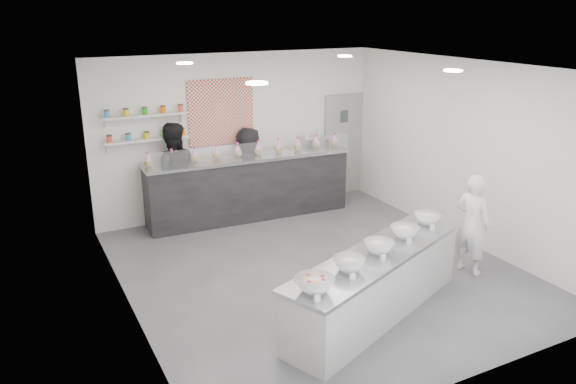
% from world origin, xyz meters
% --- Properties ---
extents(floor, '(6.00, 6.00, 0.00)m').
position_xyz_m(floor, '(0.00, 0.00, 0.00)').
color(floor, '#515156').
rests_on(floor, ground).
extents(ceiling, '(6.00, 6.00, 0.00)m').
position_xyz_m(ceiling, '(0.00, 0.00, 3.00)').
color(ceiling, white).
rests_on(ceiling, floor).
extents(back_wall, '(5.50, 0.00, 5.50)m').
position_xyz_m(back_wall, '(0.00, 3.00, 1.50)').
color(back_wall, white).
rests_on(back_wall, floor).
extents(left_wall, '(0.00, 6.00, 6.00)m').
position_xyz_m(left_wall, '(-2.75, 0.00, 1.50)').
color(left_wall, white).
rests_on(left_wall, floor).
extents(right_wall, '(0.00, 6.00, 6.00)m').
position_xyz_m(right_wall, '(2.75, 0.00, 1.50)').
color(right_wall, white).
rests_on(right_wall, floor).
extents(back_door, '(0.88, 0.04, 2.10)m').
position_xyz_m(back_door, '(2.30, 2.97, 1.05)').
color(back_door, gray).
rests_on(back_door, floor).
extents(pattern_panel, '(1.25, 0.03, 1.20)m').
position_xyz_m(pattern_panel, '(-0.35, 2.98, 1.95)').
color(pattern_panel, '#B12004').
rests_on(pattern_panel, back_wall).
extents(jar_shelf_lower, '(1.45, 0.22, 0.04)m').
position_xyz_m(jar_shelf_lower, '(-1.75, 2.90, 1.60)').
color(jar_shelf_lower, silver).
rests_on(jar_shelf_lower, back_wall).
extents(jar_shelf_upper, '(1.45, 0.22, 0.04)m').
position_xyz_m(jar_shelf_upper, '(-1.75, 2.90, 2.02)').
color(jar_shelf_upper, silver).
rests_on(jar_shelf_upper, back_wall).
extents(preserve_jars, '(1.45, 0.10, 0.56)m').
position_xyz_m(preserve_jars, '(-1.75, 2.88, 1.88)').
color(preserve_jars, '#E54B32').
rests_on(preserve_jars, jar_shelf_lower).
extents(downlight_0, '(0.24, 0.24, 0.02)m').
position_xyz_m(downlight_0, '(-1.40, -1.00, 2.98)').
color(downlight_0, white).
rests_on(downlight_0, ceiling).
extents(downlight_1, '(0.24, 0.24, 0.02)m').
position_xyz_m(downlight_1, '(1.40, -1.00, 2.98)').
color(downlight_1, white).
rests_on(downlight_1, ceiling).
extents(downlight_2, '(0.24, 0.24, 0.02)m').
position_xyz_m(downlight_2, '(-1.40, 1.60, 2.98)').
color(downlight_2, white).
rests_on(downlight_2, ceiling).
extents(downlight_3, '(0.24, 0.24, 0.02)m').
position_xyz_m(downlight_3, '(1.40, 1.60, 2.98)').
color(downlight_3, white).
rests_on(downlight_3, ceiling).
extents(prep_counter, '(3.20, 1.87, 0.86)m').
position_xyz_m(prep_counter, '(0.01, -1.46, 0.43)').
color(prep_counter, '#AFAFAA').
rests_on(prep_counter, floor).
extents(back_bar, '(3.86, 0.87, 1.19)m').
position_xyz_m(back_bar, '(-0.02, 2.53, 0.59)').
color(back_bar, black).
rests_on(back_bar, floor).
extents(sneeze_guard, '(3.77, 0.19, 0.32)m').
position_xyz_m(sneeze_guard, '(-0.03, 2.20, 1.35)').
color(sneeze_guard, white).
rests_on(sneeze_guard, back_bar).
extents(espresso_ledge, '(1.23, 0.39, 0.91)m').
position_xyz_m(espresso_ledge, '(1.55, 2.78, 0.46)').
color(espresso_ledge, '#AFAFAA').
rests_on(espresso_ledge, floor).
extents(espresso_machine, '(0.52, 0.36, 0.40)m').
position_xyz_m(espresso_machine, '(1.48, 2.78, 1.11)').
color(espresso_machine, '#93969E').
rests_on(espresso_machine, espresso_ledge).
extents(cup_stacks, '(0.24, 0.24, 0.31)m').
position_xyz_m(cup_stacks, '(1.00, 2.78, 1.07)').
color(cup_stacks, gray).
rests_on(cup_stacks, espresso_ledge).
extents(prep_bowls, '(2.95, 1.59, 0.15)m').
position_xyz_m(prep_bowls, '(0.01, -1.46, 0.94)').
color(prep_bowls, white).
rests_on(prep_bowls, prep_counter).
extents(label_cards, '(2.66, 0.04, 0.07)m').
position_xyz_m(label_cards, '(-0.19, -1.94, 0.90)').
color(label_cards, white).
rests_on(label_cards, prep_counter).
extents(cookie_bags, '(3.75, 0.32, 0.27)m').
position_xyz_m(cookie_bags, '(-0.02, 2.53, 1.32)').
color(cookie_bags, '#FA87DC').
rests_on(cookie_bags, back_bar).
extents(woman_prep, '(0.49, 0.63, 1.51)m').
position_xyz_m(woman_prep, '(1.97, -1.08, 0.76)').
color(woman_prep, white).
rests_on(woman_prep, floor).
extents(staff_left, '(1.05, 0.90, 1.88)m').
position_xyz_m(staff_left, '(-1.36, 2.78, 0.94)').
color(staff_left, black).
rests_on(staff_left, floor).
extents(staff_right, '(0.93, 0.74, 1.65)m').
position_xyz_m(staff_right, '(0.09, 2.78, 0.83)').
color(staff_right, black).
rests_on(staff_right, floor).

